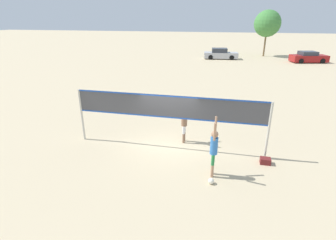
% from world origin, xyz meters
% --- Properties ---
extents(ground_plane, '(200.00, 200.00, 0.00)m').
position_xyz_m(ground_plane, '(0.00, 0.00, 0.00)').
color(ground_plane, '#C6B28C').
extents(volleyball_net, '(8.57, 0.10, 2.53)m').
position_xyz_m(volleyball_net, '(0.00, 0.00, 1.86)').
color(volleyball_net, beige).
rests_on(volleyball_net, ground_plane).
extents(player_spiker, '(0.28, 0.73, 2.30)m').
position_xyz_m(player_spiker, '(2.14, -1.80, 1.22)').
color(player_spiker, tan).
rests_on(player_spiker, ground_plane).
extents(player_blocker, '(0.28, 0.70, 2.10)m').
position_xyz_m(player_blocker, '(0.60, 0.80, 1.10)').
color(player_blocker, '#8C664C').
rests_on(player_blocker, ground_plane).
extents(volleyball, '(0.22, 0.22, 0.22)m').
position_xyz_m(volleyball, '(2.14, -2.36, 0.11)').
color(volleyball, silver).
rests_on(volleyball, ground_plane).
extents(gear_bag, '(0.42, 0.33, 0.25)m').
position_xyz_m(gear_bag, '(4.21, -0.44, 0.13)').
color(gear_bag, maroon).
rests_on(gear_bag, ground_plane).
extents(parked_car_near, '(4.82, 2.89, 1.44)m').
position_xyz_m(parked_car_near, '(12.61, 27.92, 0.66)').
color(parked_car_near, maroon).
rests_on(parked_car_near, ground_plane).
extents(parked_car_mid, '(4.87, 2.28, 1.50)m').
position_xyz_m(parked_car_mid, '(1.15, 28.51, 0.67)').
color(parked_car_mid, '#B7B7BC').
rests_on(parked_car_mid, ground_plane).
extents(tree_left_cluster, '(3.85, 3.85, 6.66)m').
position_xyz_m(tree_left_cluster, '(7.49, 32.87, 4.73)').
color(tree_left_cluster, brown).
rests_on(tree_left_cluster, ground_plane).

